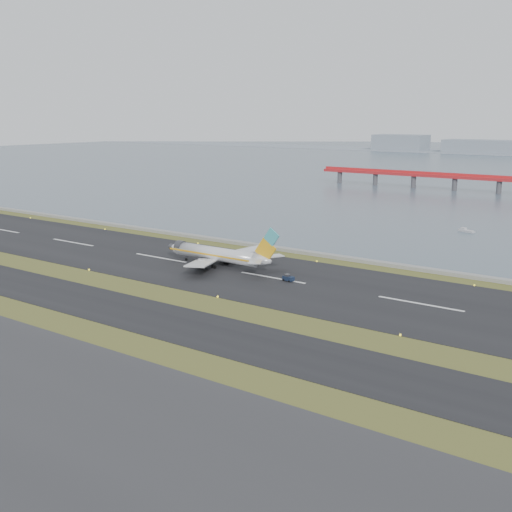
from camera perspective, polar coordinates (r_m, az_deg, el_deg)
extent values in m
plane|color=#3B4719|center=(143.35, -5.32, -4.39)|extent=(1000.00, 1000.00, 0.00)
cube|color=black|center=(134.97, -8.68, -5.54)|extent=(1000.00, 18.00, 0.10)
cube|color=black|center=(166.21, 1.48, -1.95)|extent=(1000.00, 45.00, 0.10)
cube|color=gray|center=(190.97, 6.57, 0.01)|extent=(1000.00, 2.50, 1.00)
cylinder|color=#4C4C51|center=(392.26, 10.56, 6.65)|extent=(2.80, 2.80, 7.00)
cube|color=gray|center=(787.59, 12.74, 9.82)|extent=(60.00, 35.00, 18.00)
cube|color=gray|center=(753.85, 19.81, 9.14)|extent=(90.00, 35.00, 14.00)
cylinder|color=silver|center=(178.78, -3.62, 0.20)|extent=(28.00, 3.80, 3.80)
cone|color=silver|center=(188.87, -7.28, 0.78)|extent=(3.20, 3.80, 3.80)
cone|color=silver|center=(169.11, 0.63, -0.39)|extent=(5.00, 3.80, 3.80)
cube|color=yellow|center=(177.33, -4.01, 0.09)|extent=(31.00, 0.06, 0.45)
cube|color=yellow|center=(180.23, -3.23, 0.30)|extent=(31.00, 0.06, 0.45)
cube|color=silver|center=(171.21, -4.85, -0.62)|extent=(11.31, 15.89, 1.66)
cube|color=silver|center=(184.10, -1.41, 0.36)|extent=(11.31, 15.89, 1.66)
cylinder|color=#35363A|center=(174.40, -4.73, -0.77)|extent=(4.20, 2.10, 2.10)
cylinder|color=#35363A|center=(183.44, -2.30, -0.08)|extent=(4.20, 2.10, 2.10)
cube|color=yellow|center=(168.04, 0.85, 0.54)|extent=(6.80, 0.35, 6.85)
cube|color=#43B2BF|center=(166.25, 1.39, 1.71)|extent=(4.85, 0.37, 4.90)
cube|color=silver|center=(165.82, -0.04, -0.47)|extent=(5.64, 6.80, 0.22)
cube|color=silver|center=(171.88, 1.44, -0.01)|extent=(5.64, 6.80, 0.22)
cylinder|color=black|center=(186.46, -6.22, -0.30)|extent=(0.80, 0.28, 0.80)
cylinder|color=black|center=(176.40, -3.81, -0.96)|extent=(1.00, 0.38, 1.00)
cylinder|color=black|center=(180.62, -2.68, -0.62)|extent=(1.00, 0.38, 1.00)
cube|color=#121D33|center=(162.80, 2.90, -2.00)|extent=(3.11, 2.09, 1.08)
cube|color=#35363A|center=(162.86, 2.81, -1.73)|extent=(1.47, 1.55, 0.63)
cylinder|color=black|center=(163.07, 2.48, -2.15)|extent=(0.67, 0.37, 0.63)
cylinder|color=black|center=(164.08, 2.82, -2.06)|extent=(0.67, 0.37, 0.63)
cylinder|color=black|center=(161.77, 2.98, -2.27)|extent=(0.67, 0.37, 0.63)
cylinder|color=black|center=(162.79, 3.33, -2.18)|extent=(0.67, 0.37, 0.63)
cube|color=#B5B4B9|center=(243.10, 18.20, 2.12)|extent=(6.52, 4.10, 0.80)
cube|color=#B5B4B9|center=(243.81, 17.97, 2.33)|extent=(2.18, 1.98, 0.80)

